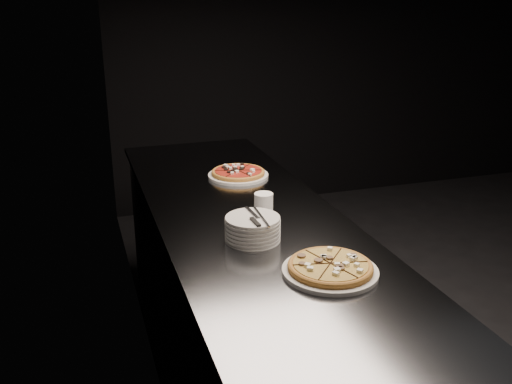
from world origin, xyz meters
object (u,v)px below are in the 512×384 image
object	(u,v)px
pizza_mushroom	(330,268)
pizza_tomato	(238,173)
cutlery	(256,218)
ramekin	(264,201)
counter	(249,313)
plate_stack	(253,229)

from	to	relation	value
pizza_mushroom	pizza_tomato	world-z (taller)	pizza_mushroom
cutlery	ramekin	world-z (taller)	cutlery
counter	ramekin	distance (m)	0.50
pizza_mushroom	cutlery	bearing A→B (deg)	115.48
pizza_mushroom	cutlery	world-z (taller)	cutlery
counter	pizza_mushroom	world-z (taller)	pizza_mushroom
pizza_mushroom	cutlery	xyz separation A→B (m)	(-0.15, 0.31, 0.07)
pizza_mushroom	ramekin	xyz separation A→B (m)	(-0.02, 0.61, 0.02)
pizza_tomato	ramekin	bearing A→B (deg)	-92.95
pizza_tomato	plate_stack	bearing A→B (deg)	-102.42
cutlery	counter	bearing A→B (deg)	76.05
cutlery	ramekin	bearing A→B (deg)	63.37
pizza_mushroom	plate_stack	bearing A→B (deg)	115.58
plate_stack	ramekin	world-z (taller)	plate_stack
counter	cutlery	world-z (taller)	cutlery
plate_stack	cutlery	xyz separation A→B (m)	(0.01, -0.02, 0.05)
pizza_mushroom	ramekin	distance (m)	0.61
counter	pizza_mushroom	bearing A→B (deg)	-80.17
counter	ramekin	world-z (taller)	ramekin
pizza_mushroom	plate_stack	xyz separation A→B (m)	(-0.16, 0.33, 0.03)
counter	pizza_mushroom	size ratio (longest dim) A/B	7.44
cutlery	ramekin	distance (m)	0.33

